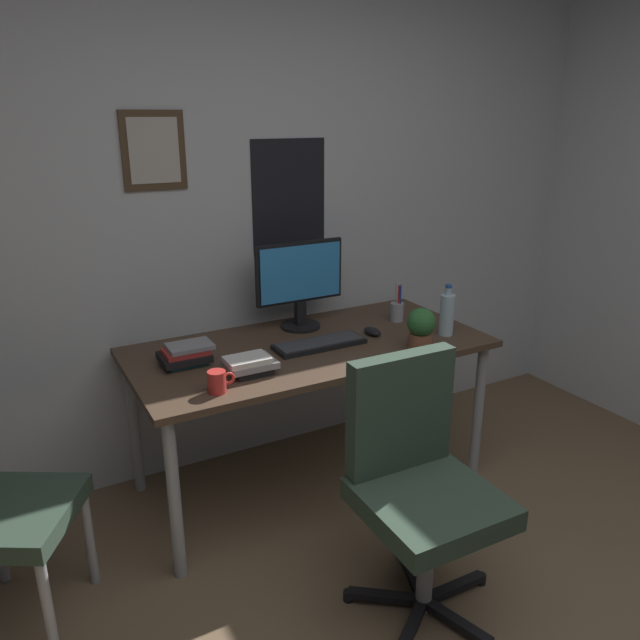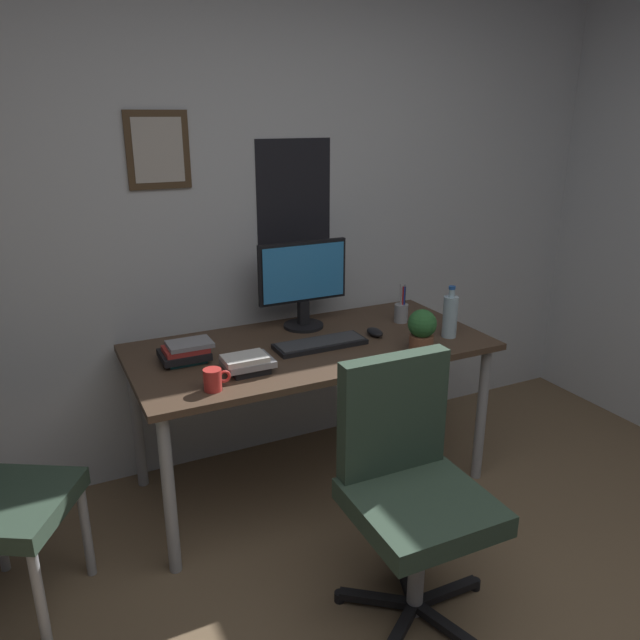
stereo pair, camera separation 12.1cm
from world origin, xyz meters
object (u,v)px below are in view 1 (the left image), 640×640
at_px(water_bottle, 447,314).
at_px(book_stack_left, 186,354).
at_px(potted_plant, 421,327).
at_px(book_stack_right, 250,364).
at_px(office_chair, 417,476).
at_px(pen_cup, 397,311).
at_px(computer_mouse, 372,331).
at_px(coffee_mug_near, 218,382).
at_px(monitor, 300,281).
at_px(keyboard, 319,344).

height_order(water_bottle, book_stack_left, water_bottle).
bearing_deg(potted_plant, book_stack_right, 171.79).
distance_m(office_chair, book_stack_right, 0.81).
bearing_deg(book_stack_left, pen_cup, 1.97).
distance_m(computer_mouse, coffee_mug_near, 0.91).
bearing_deg(book_stack_right, office_chair, -63.12).
bearing_deg(book_stack_left, coffee_mug_near, -85.92).
relative_size(water_bottle, book_stack_right, 1.21).
distance_m(monitor, book_stack_right, 0.64).
distance_m(monitor, potted_plant, 0.65).
height_order(monitor, book_stack_left, monitor).
height_order(monitor, coffee_mug_near, monitor).
xyz_separation_m(keyboard, book_stack_right, (-0.40, -0.14, 0.03)).
xyz_separation_m(computer_mouse, book_stack_right, (-0.70, -0.15, 0.02)).
xyz_separation_m(water_bottle, pen_cup, (-0.09, 0.29, -0.05)).
height_order(book_stack_left, book_stack_right, book_stack_left).
bearing_deg(potted_plant, office_chair, -127.34).
xyz_separation_m(monitor, potted_plant, (0.34, -0.53, -0.13)).
xyz_separation_m(pen_cup, book_stack_right, (-0.93, -0.27, -0.01)).
relative_size(potted_plant, pen_cup, 0.98).
distance_m(office_chair, coffee_mug_near, 0.82).
bearing_deg(pen_cup, book_stack_left, -178.03).
height_order(monitor, computer_mouse, monitor).
bearing_deg(computer_mouse, keyboard, -177.71).
relative_size(monitor, keyboard, 1.07).
bearing_deg(computer_mouse, pen_cup, 27.40).
bearing_deg(potted_plant, coffee_mug_near, 179.44).
xyz_separation_m(monitor, computer_mouse, (0.26, -0.27, -0.22)).
relative_size(keyboard, book_stack_right, 2.07).
relative_size(computer_mouse, book_stack_right, 0.53).
relative_size(water_bottle, potted_plant, 1.29).
bearing_deg(office_chair, water_bottle, 45.09).
height_order(office_chair, coffee_mug_near, office_chair).
height_order(keyboard, coffee_mug_near, coffee_mug_near).
relative_size(monitor, coffee_mug_near, 4.20).
distance_m(office_chair, computer_mouse, 0.94).
bearing_deg(keyboard, monitor, 81.21).
distance_m(office_chair, pen_cup, 1.15).
bearing_deg(computer_mouse, book_stack_left, 174.98).
distance_m(potted_plant, book_stack_right, 0.80).
height_order(keyboard, computer_mouse, computer_mouse).
distance_m(keyboard, pen_cup, 0.55).
distance_m(monitor, water_bottle, 0.73).
xyz_separation_m(monitor, book_stack_right, (-0.45, -0.42, -0.20)).
distance_m(pen_cup, book_stack_left, 1.13).
bearing_deg(book_stack_right, potted_plant, -8.21).
bearing_deg(keyboard, water_bottle, -14.27).
distance_m(office_chair, water_bottle, 1.00).
bearing_deg(office_chair, pen_cup, 58.68).
bearing_deg(coffee_mug_near, keyboard, 22.67).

